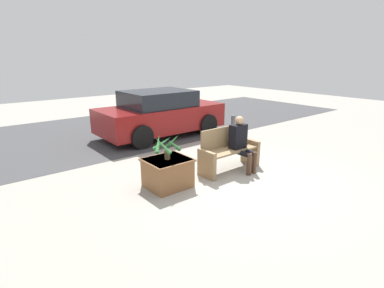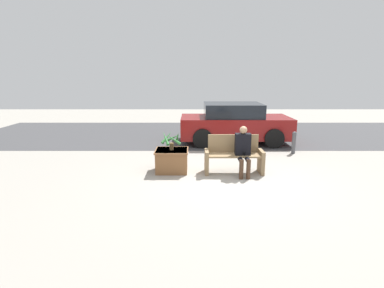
# 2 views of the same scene
# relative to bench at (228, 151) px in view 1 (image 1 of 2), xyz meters

# --- Properties ---
(ground_plane) EXTENTS (30.00, 30.00, 0.00)m
(ground_plane) POSITION_rel_bench_xyz_m (-0.17, -0.48, -0.44)
(ground_plane) COLOR #9E998E
(road_surface) EXTENTS (20.00, 6.00, 0.01)m
(road_surface) POSITION_rel_bench_xyz_m (-0.17, 5.23, -0.44)
(road_surface) COLOR #424244
(road_surface) RESTS_ON ground_plane
(bench) EXTENTS (1.49, 0.51, 0.96)m
(bench) POSITION_rel_bench_xyz_m (0.00, 0.00, 0.00)
(bench) COLOR #8C704C
(bench) RESTS_ON ground_plane
(person_seated) EXTENTS (0.38, 0.59, 1.23)m
(person_seated) POSITION_rel_bench_xyz_m (0.20, -0.19, 0.24)
(person_seated) COLOR black
(person_seated) RESTS_ON ground_plane
(planter_box) EXTENTS (0.85, 0.76, 0.58)m
(planter_box) POSITION_rel_bench_xyz_m (-1.60, 0.09, -0.13)
(planter_box) COLOR brown
(planter_box) RESTS_ON ground_plane
(potted_plant) EXTENTS (0.54, 0.55, 0.50)m
(potted_plant) POSITION_rel_bench_xyz_m (-1.60, 0.10, 0.41)
(potted_plant) COLOR brown
(potted_plant) RESTS_ON planter_box
(parked_car) EXTENTS (3.97, 1.98, 1.46)m
(parked_car) POSITION_rel_bench_xyz_m (0.50, 3.53, 0.28)
(parked_car) COLOR maroon
(parked_car) RESTS_ON ground_plane
(bollard_post) EXTENTS (0.14, 0.14, 0.71)m
(bollard_post) POSITION_rel_bench_xyz_m (2.19, 1.93, -0.07)
(bollard_post) COLOR #4C4C51
(bollard_post) RESTS_ON ground_plane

